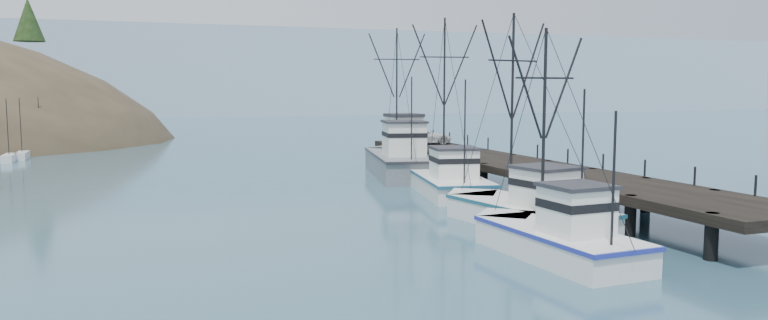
# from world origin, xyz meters

# --- Properties ---
(ground) EXTENTS (400.00, 400.00, 0.00)m
(ground) POSITION_xyz_m (0.00, 0.00, 0.00)
(ground) COLOR #2D5164
(ground) RESTS_ON ground
(pier) EXTENTS (6.00, 44.00, 2.00)m
(pier) POSITION_xyz_m (14.00, 16.00, 1.69)
(pier) COLOR black
(pier) RESTS_ON ground
(distant_ridge) EXTENTS (360.00, 40.00, 26.00)m
(distant_ridge) POSITION_xyz_m (10.00, 170.00, 0.00)
(distant_ridge) COLOR #9EB2C6
(distant_ridge) RESTS_ON ground
(distant_ridge_far) EXTENTS (180.00, 25.00, 18.00)m
(distant_ridge_far) POSITION_xyz_m (-40.00, 185.00, 0.00)
(distant_ridge_far) COLOR silver
(distant_ridge_far) RESTS_ON ground
(trawler_near) EXTENTS (5.39, 11.27, 11.35)m
(trawler_near) POSITION_xyz_m (7.79, 4.82, 0.82)
(trawler_near) COLOR silver
(trawler_near) RESTS_ON ground
(trawler_mid) EXTENTS (3.82, 9.94, 10.02)m
(trawler_mid) POSITION_xyz_m (5.58, -1.30, 0.82)
(trawler_mid) COLOR silver
(trawler_mid) RESTS_ON ground
(trawler_far) EXTENTS (5.80, 12.24, 12.31)m
(trawler_far) POSITION_xyz_m (8.94, 16.62, 0.82)
(trawler_far) COLOR silver
(trawler_far) RESTS_ON ground
(work_vessel) EXTENTS (6.76, 14.83, 12.47)m
(work_vessel) POSITION_xyz_m (9.25, 26.62, 1.23)
(work_vessel) COLOR slate
(work_vessel) RESTS_ON ground
(pier_shed) EXTENTS (3.00, 3.20, 2.80)m
(pier_shed) POSITION_xyz_m (12.50, 34.00, 3.42)
(pier_shed) COLOR silver
(pier_shed) RESTS_ON pier
(pickup_truck) EXTENTS (5.33, 2.77, 1.43)m
(pickup_truck) POSITION_xyz_m (13.96, 32.57, 2.72)
(pickup_truck) COLOR silver
(pickup_truck) RESTS_ON pier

